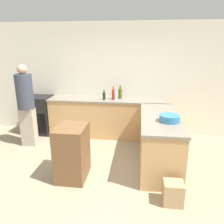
# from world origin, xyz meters

# --- Properties ---
(ground_plane) EXTENTS (14.00, 14.00, 0.00)m
(ground_plane) POSITION_xyz_m (0.00, 0.00, 0.00)
(ground_plane) COLOR tan
(wall_back) EXTENTS (8.00, 0.06, 2.70)m
(wall_back) POSITION_xyz_m (0.00, 2.36, 1.35)
(wall_back) COLOR silver
(wall_back) RESTS_ON ground_plane
(counter_back) EXTENTS (2.89, 0.61, 0.93)m
(counter_back) POSITION_xyz_m (0.00, 2.03, 0.47)
(counter_back) COLOR tan
(counter_back) RESTS_ON ground_plane
(counter_peninsula) EXTENTS (0.69, 1.85, 0.93)m
(counter_peninsula) POSITION_xyz_m (1.10, 0.83, 0.47)
(counter_peninsula) COLOR tan
(counter_peninsula) RESTS_ON ground_plane
(range_oven) EXTENTS (0.69, 0.59, 0.95)m
(range_oven) POSITION_xyz_m (-1.80, 2.03, 0.47)
(range_oven) COLOR black
(range_oven) RESTS_ON ground_plane
(island_table) EXTENTS (0.47, 0.61, 0.91)m
(island_table) POSITION_xyz_m (-0.36, 0.18, 0.46)
(island_table) COLOR brown
(island_table) RESTS_ON ground_plane
(mixing_bowl) EXTENTS (0.34, 0.34, 0.11)m
(mixing_bowl) POSITION_xyz_m (1.23, 0.56, 0.99)
(mixing_bowl) COLOR teal
(mixing_bowl) RESTS_ON counter_peninsula
(hot_sauce_bottle) EXTENTS (0.06, 0.06, 0.30)m
(hot_sauce_bottle) POSITION_xyz_m (0.10, 2.04, 1.05)
(hot_sauce_bottle) COLOR red
(hot_sauce_bottle) RESTS_ON counter_back
(wine_bottle_dark) EXTENTS (0.07, 0.07, 0.23)m
(wine_bottle_dark) POSITION_xyz_m (-0.11, 1.97, 1.02)
(wine_bottle_dark) COLOR black
(wine_bottle_dark) RESTS_ON counter_back
(olive_oil_bottle) EXTENTS (0.09, 0.09, 0.31)m
(olive_oil_bottle) POSITION_xyz_m (0.26, 2.14, 1.06)
(olive_oil_bottle) COLOR #475B1E
(olive_oil_bottle) RESTS_ON counter_back
(vinegar_bottle_clear) EXTENTS (0.06, 0.06, 0.26)m
(vinegar_bottle_clear) POSITION_xyz_m (0.17, 1.96, 1.04)
(vinegar_bottle_clear) COLOR silver
(vinegar_bottle_clear) RESTS_ON counter_back
(person_by_range) EXTENTS (0.35, 0.35, 1.79)m
(person_by_range) POSITION_xyz_m (-1.70, 1.28, 0.97)
(person_by_range) COLOR #ADA38E
(person_by_range) RESTS_ON ground_plane
(paper_bag) EXTENTS (0.27, 0.24, 0.34)m
(paper_bag) POSITION_xyz_m (1.23, -0.30, 0.17)
(paper_bag) COLOR tan
(paper_bag) RESTS_ON ground_plane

